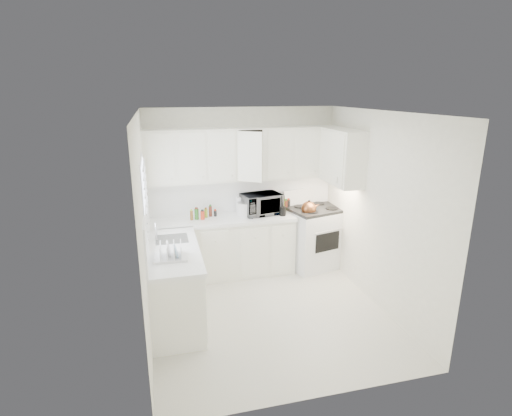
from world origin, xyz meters
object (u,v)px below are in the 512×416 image
object	(u,v)px
tea_kettle	(309,208)
microwave	(261,202)
rice_cooker	(245,208)
stove	(314,229)
dish_rack	(170,250)
utensil_crock	(283,205)

from	to	relation	value
tea_kettle	microwave	bearing A→B (deg)	-179.42
microwave	rice_cooker	xyz separation A→B (m)	(-0.27, -0.03, -0.07)
stove	tea_kettle	distance (m)	0.49
microwave	dish_rack	world-z (taller)	microwave
microwave	rice_cooker	world-z (taller)	microwave
tea_kettle	dish_rack	world-z (taller)	tea_kettle
microwave	utensil_crock	size ratio (longest dim) A/B	1.78
microwave	rice_cooker	distance (m)	0.28
microwave	tea_kettle	bearing A→B (deg)	-30.61
rice_cooker	microwave	bearing A→B (deg)	25.87
tea_kettle	rice_cooker	distance (m)	1.00
rice_cooker	utensil_crock	distance (m)	0.59
stove	rice_cooker	world-z (taller)	stove
microwave	utensil_crock	distance (m)	0.35
microwave	utensil_crock	world-z (taller)	microwave
stove	microwave	bearing A→B (deg)	160.30
utensil_crock	rice_cooker	bearing A→B (deg)	166.82
dish_rack	rice_cooker	bearing A→B (deg)	51.70
stove	dish_rack	bearing A→B (deg)	-164.26
stove	utensil_crock	size ratio (longest dim) A/B	3.86
microwave	dish_rack	xyz separation A→B (m)	(-1.48, -1.45, -0.09)
stove	utensil_crock	world-z (taller)	stove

